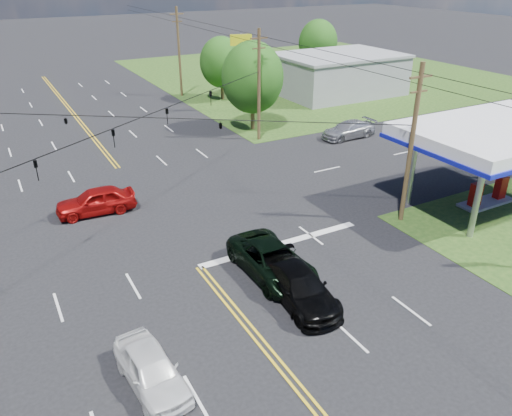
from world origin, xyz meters
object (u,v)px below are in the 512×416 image
pickup_dkgreen (272,260)px  pickup_white (151,369)px  pole_ne (259,84)px  gas_canopy (501,135)px  tree_far_r (318,42)px  pole_right_far (179,51)px  tree_right_a (253,78)px  tree_right_b (221,62)px  retail_ne (338,75)px  suv_black (300,286)px  pole_se (411,144)px

pickup_dkgreen → pickup_white: bearing=-151.4°
pole_ne → pickup_dkgreen: size_ratio=1.63×
pole_ne → pickup_white: pole_ne is taller
gas_canopy → tree_far_r: 42.55m
pole_ne → pole_right_far: pole_right_far is taller
tree_right_a → tree_right_b: 12.27m
retail_ne → pole_right_far: bearing=154.8°
pole_ne → suv_black: pole_ne is taller
gas_canopy → pickup_white: bearing=-169.2°
tree_far_r → tree_right_a: bearing=-138.0°
tree_far_r → pickup_dkgreen: bearing=-127.5°
pole_right_far → pickup_dkgreen: pole_right_far is taller
gas_canopy → pole_right_far: pole_right_far is taller
retail_ne → tree_right_a: bearing=-153.4°
tree_right_a → pickup_dkgreen: bearing=-116.2°
tree_far_r → suv_black: 53.04m
gas_canopy → tree_right_b: bearing=95.0°
pole_se → pickup_dkgreen: size_ratio=1.63×
gas_canopy → pole_right_far: 38.55m
pole_right_far → tree_right_a: bearing=-86.4°
suv_black → tree_far_r: bearing=59.2°
pole_ne → tree_right_b: (3.50, 15.00, -0.70)m
pickup_white → pole_se: bearing=12.8°
retail_ne → pickup_white: bearing=-135.1°
pole_right_far → tree_right_a: 16.03m
tree_far_r → gas_canopy: bearing=-109.9°
pickup_dkgreen → tree_right_a: bearing=63.5°
pole_right_far → tree_right_a: (1.00, -16.00, -0.30)m
tree_right_a → gas_canopy: bearing=-76.0°
tree_right_b → pickup_white: (-21.17, -38.60, -3.48)m
pole_ne → retail_ne: bearing=32.9°
pole_ne → pickup_white: size_ratio=2.21×
gas_canopy → pickup_white: gas_canopy is taller
tree_right_a → pickup_dkgreen: 25.25m
tree_far_r → pickup_white: (-38.67, -44.60, -3.81)m
suv_black → pickup_white: suv_black is taller
suv_black → pickup_white: size_ratio=1.24×
pole_se → pickup_white: (-17.67, -5.60, -4.18)m
pole_se → tree_right_b: pole_se is taller
pole_se → retail_ne: bearing=59.6°
retail_ne → pickup_dkgreen: retail_ne is taller
tree_right_b → pickup_dkgreen: bearing=-111.4°
pole_se → pickup_white: pole_se is taller
pickup_white → pickup_dkgreen: bearing=24.1°
pole_se → tree_right_a: pole_se is taller
gas_canopy → pole_se: bearing=171.3°
gas_canopy → tree_right_a: size_ratio=1.49×
retail_ne → suv_black: size_ratio=2.63×
pole_ne → suv_black: 24.40m
retail_ne → suv_black: bearing=-129.4°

